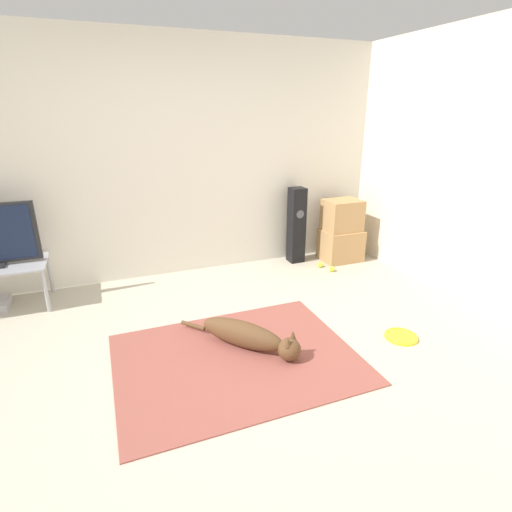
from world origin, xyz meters
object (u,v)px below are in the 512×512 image
object	(u,v)px
dog	(249,336)
frisbee	(401,336)
cardboard_box_lower	(341,245)
tennis_ball_by_boxes	(332,269)
cardboard_box_upper	(342,215)
tennis_ball_near_speaker	(320,265)
floor_speaker	(296,225)

from	to	relation	value
dog	frisbee	bearing A→B (deg)	-14.19
cardboard_box_lower	tennis_ball_by_boxes	xyz separation A→B (m)	(-0.31, -0.31, -0.16)
tennis_ball_by_boxes	cardboard_box_upper	bearing A→B (deg)	46.76
dog	tennis_ball_near_speaker	world-z (taller)	dog
dog	frisbee	size ratio (longest dim) A/B	3.25
cardboard_box_upper	frisbee	bearing A→B (deg)	-106.53
frisbee	cardboard_box_upper	world-z (taller)	cardboard_box_upper
floor_speaker	cardboard_box_lower	bearing A→B (deg)	-17.10
dog	cardboard_box_upper	distance (m)	2.36
cardboard_box_lower	tennis_ball_near_speaker	xyz separation A→B (m)	(-0.36, -0.14, -0.16)
dog	tennis_ball_near_speaker	distance (m)	1.94
dog	tennis_ball_by_boxes	xyz separation A→B (m)	(1.47, 1.16, -0.08)
tennis_ball_by_boxes	tennis_ball_near_speaker	bearing A→B (deg)	108.26
cardboard_box_lower	frisbee	bearing A→B (deg)	-106.76
frisbee	cardboard_box_upper	xyz separation A→B (m)	(0.53, 1.79, 0.57)
frisbee	floor_speaker	size ratio (longest dim) A/B	0.29
tennis_ball_near_speaker	tennis_ball_by_boxes	bearing A→B (deg)	-71.74
floor_speaker	dog	bearing A→B (deg)	-127.01
tennis_ball_by_boxes	tennis_ball_near_speaker	world-z (taller)	same
tennis_ball_near_speaker	floor_speaker	bearing A→B (deg)	120.45
cardboard_box_lower	tennis_ball_near_speaker	world-z (taller)	cardboard_box_lower
floor_speaker	tennis_ball_near_speaker	bearing A→B (deg)	-59.55
dog	tennis_ball_by_boxes	bearing A→B (deg)	38.08
floor_speaker	tennis_ball_by_boxes	xyz separation A→B (m)	(0.24, -0.48, -0.43)
dog	tennis_ball_near_speaker	xyz separation A→B (m)	(1.42, 1.33, -0.08)
frisbee	floor_speaker	world-z (taller)	floor_speaker
cardboard_box_lower	floor_speaker	world-z (taller)	floor_speaker
dog	cardboard_box_lower	size ratio (longest dim) A/B	1.83
cardboard_box_upper	floor_speaker	size ratio (longest dim) A/B	0.47
frisbee	cardboard_box_lower	world-z (taller)	cardboard_box_lower
floor_speaker	tennis_ball_near_speaker	xyz separation A→B (m)	(0.18, -0.31, -0.43)
frisbee	cardboard_box_lower	distance (m)	1.87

